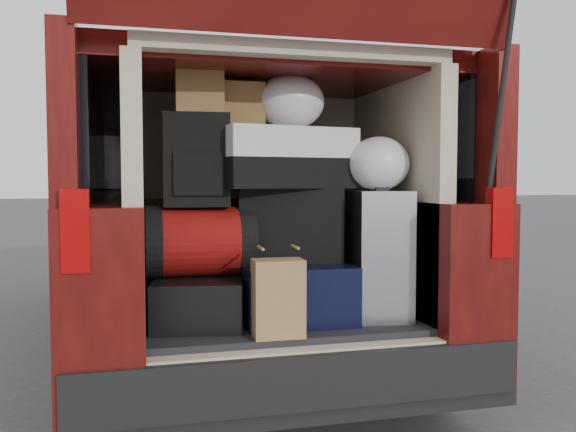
{
  "coord_description": "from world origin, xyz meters",
  "views": [
    {
      "loc": [
        -0.67,
        -2.62,
        1.2
      ],
      "look_at": [
        0.06,
        0.2,
        1.03
      ],
      "focal_mm": 38.0,
      "sensor_mm": 36.0,
      "label": 1
    }
  ],
  "objects_px": {
    "backpack": "(196,160)",
    "kraft_bag": "(278,298)",
    "silver_roller": "(377,254)",
    "black_soft_case": "(289,224)",
    "navy_hardshell": "(290,289)",
    "twotone_duffel": "(285,158)",
    "black_hardshell": "(199,299)",
    "red_duffel": "(200,241)"
  },
  "relations": [
    {
      "from": "backpack",
      "to": "kraft_bag",
      "type": "bearing_deg",
      "value": -44.49
    },
    {
      "from": "silver_roller",
      "to": "black_soft_case",
      "type": "bearing_deg",
      "value": 170.5
    },
    {
      "from": "navy_hardshell",
      "to": "black_soft_case",
      "type": "relative_size",
      "value": 1.27
    },
    {
      "from": "twotone_duffel",
      "to": "black_hardshell",
      "type": "bearing_deg",
      "value": 171.76
    },
    {
      "from": "navy_hardshell",
      "to": "twotone_duffel",
      "type": "distance_m",
      "value": 0.62
    },
    {
      "from": "silver_roller",
      "to": "red_duffel",
      "type": "distance_m",
      "value": 0.84
    },
    {
      "from": "silver_roller",
      "to": "kraft_bag",
      "type": "bearing_deg",
      "value": -147.03
    },
    {
      "from": "navy_hardshell",
      "to": "silver_roller",
      "type": "relative_size",
      "value": 1.02
    },
    {
      "from": "black_hardshell",
      "to": "twotone_duffel",
      "type": "distance_m",
      "value": 0.76
    },
    {
      "from": "silver_roller",
      "to": "kraft_bag",
      "type": "relative_size",
      "value": 1.86
    },
    {
      "from": "black_soft_case",
      "to": "twotone_duffel",
      "type": "relative_size",
      "value": 0.77
    },
    {
      "from": "silver_roller",
      "to": "backpack",
      "type": "xyz_separation_m",
      "value": [
        -0.85,
        0.08,
        0.44
      ]
    },
    {
      "from": "silver_roller",
      "to": "twotone_duffel",
      "type": "bearing_deg",
      "value": 176.04
    },
    {
      "from": "twotone_duffel",
      "to": "silver_roller",
      "type": "bearing_deg",
      "value": -21.2
    },
    {
      "from": "silver_roller",
      "to": "black_soft_case",
      "type": "distance_m",
      "value": 0.44
    },
    {
      "from": "black_hardshell",
      "to": "backpack",
      "type": "distance_m",
      "value": 0.63
    },
    {
      "from": "black_hardshell",
      "to": "silver_roller",
      "type": "distance_m",
      "value": 0.87
    },
    {
      "from": "red_duffel",
      "to": "backpack",
      "type": "relative_size",
      "value": 1.17
    },
    {
      "from": "red_duffel",
      "to": "backpack",
      "type": "height_order",
      "value": "backpack"
    },
    {
      "from": "black_hardshell",
      "to": "navy_hardshell",
      "type": "distance_m",
      "value": 0.43
    },
    {
      "from": "silver_roller",
      "to": "backpack",
      "type": "relative_size",
      "value": 1.44
    },
    {
      "from": "black_soft_case",
      "to": "silver_roller",
      "type": "bearing_deg",
      "value": -7.35
    },
    {
      "from": "kraft_bag",
      "to": "backpack",
      "type": "distance_m",
      "value": 0.73
    },
    {
      "from": "backpack",
      "to": "twotone_duffel",
      "type": "relative_size",
      "value": 0.67
    },
    {
      "from": "black_hardshell",
      "to": "red_duffel",
      "type": "distance_m",
      "value": 0.27
    },
    {
      "from": "silver_roller",
      "to": "black_soft_case",
      "type": "relative_size",
      "value": 1.25
    },
    {
      "from": "twotone_duffel",
      "to": "backpack",
      "type": "bearing_deg",
      "value": 171.86
    },
    {
      "from": "silver_roller",
      "to": "black_soft_case",
      "type": "height_order",
      "value": "black_soft_case"
    },
    {
      "from": "black_hardshell",
      "to": "red_duffel",
      "type": "relative_size",
      "value": 1.09
    },
    {
      "from": "kraft_bag",
      "to": "twotone_duffel",
      "type": "distance_m",
      "value": 0.7
    },
    {
      "from": "twotone_duffel",
      "to": "red_duffel",
      "type": "bearing_deg",
      "value": 169.1
    },
    {
      "from": "navy_hardshell",
      "to": "black_soft_case",
      "type": "xyz_separation_m",
      "value": [
        0.01,
        0.04,
        0.31
      ]
    },
    {
      "from": "black_hardshell",
      "to": "red_duffel",
      "type": "xyz_separation_m",
      "value": [
        0.01,
        0.02,
        0.27
      ]
    },
    {
      "from": "navy_hardshell",
      "to": "kraft_bag",
      "type": "distance_m",
      "value": 0.38
    },
    {
      "from": "kraft_bag",
      "to": "black_soft_case",
      "type": "distance_m",
      "value": 0.5
    },
    {
      "from": "black_soft_case",
      "to": "kraft_bag",
      "type": "bearing_deg",
      "value": -101.53
    },
    {
      "from": "navy_hardshell",
      "to": "backpack",
      "type": "bearing_deg",
      "value": -177.77
    },
    {
      "from": "black_hardshell",
      "to": "backpack",
      "type": "xyz_separation_m",
      "value": [
        -0.01,
        -0.0,
        0.63
      ]
    },
    {
      "from": "kraft_bag",
      "to": "twotone_duffel",
      "type": "height_order",
      "value": "twotone_duffel"
    },
    {
      "from": "backpack",
      "to": "twotone_duffel",
      "type": "xyz_separation_m",
      "value": [
        0.42,
        0.01,
        0.01
      ]
    },
    {
      "from": "silver_roller",
      "to": "backpack",
      "type": "distance_m",
      "value": 0.96
    },
    {
      "from": "silver_roller",
      "to": "red_duffel",
      "type": "bearing_deg",
      "value": -179.05
    }
  ]
}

